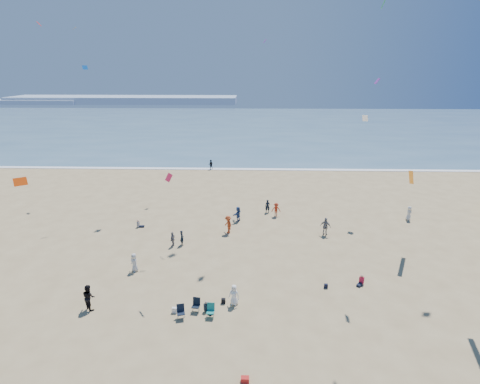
{
  "coord_description": "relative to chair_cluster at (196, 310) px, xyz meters",
  "views": [
    {
      "loc": [
        2.76,
        -16.31,
        16.31
      ],
      "look_at": [
        2.0,
        8.0,
        8.23
      ],
      "focal_mm": 28.0,
      "sensor_mm": 36.0,
      "label": 1
    }
  ],
  "objects": [
    {
      "name": "headland_near",
      "position": [
        -99.03,
        159.55,
        0.5
      ],
      "size": [
        40.0,
        14.0,
        2.0
      ],
      "primitive_type": "cube",
      "color": "#7A8EA8",
      "rests_on": "ground"
    },
    {
      "name": "seated_group",
      "position": [
        2.93,
        -1.23,
        -0.08
      ],
      "size": [
        21.85,
        29.58,
        0.84
      ],
      "color": "silver",
      "rests_on": "ground"
    },
    {
      "name": "cooler",
      "position": [
        3.5,
        -5.62,
        -0.35
      ],
      "size": [
        0.45,
        0.3,
        0.3
      ],
      "primitive_type": "cube",
      "color": "red",
      "rests_on": "ground"
    },
    {
      "name": "headland_far",
      "position": [
        -59.03,
        164.55,
        1.1
      ],
      "size": [
        110.0,
        20.0,
        3.2
      ],
      "primitive_type": "cube",
      "color": "#7A8EA8",
      "rests_on": "ground"
    },
    {
      "name": "navy_bag",
      "position": [
        9.64,
        3.78,
        -0.33
      ],
      "size": [
        0.28,
        0.18,
        0.34
      ],
      "primitive_type": "cube",
      "color": "black",
      "rests_on": "ground"
    },
    {
      "name": "standing_flyers",
      "position": [
        4.89,
        10.48,
        0.35
      ],
      "size": [
        29.99,
        50.85,
        1.89
      ],
      "color": "black",
      "rests_on": "ground"
    },
    {
      "name": "ocean",
      "position": [
        0.97,
        89.55,
        -0.47
      ],
      "size": [
        220.0,
        100.0,
        0.06
      ],
      "primitive_type": "cube",
      "color": "#476B84",
      "rests_on": "ground"
    },
    {
      "name": "black_backpack",
      "position": [
        1.79,
        1.54,
        -0.31
      ],
      "size": [
        0.3,
        0.22,
        0.38
      ],
      "primitive_type": "cube",
      "color": "black",
      "rests_on": "ground"
    },
    {
      "name": "white_tote",
      "position": [
        -1.55,
        0.33,
        -0.3
      ],
      "size": [
        0.35,
        0.2,
        0.4
      ],
      "primitive_type": "cube",
      "color": "white",
      "rests_on": "ground"
    },
    {
      "name": "kites_aloft",
      "position": [
        9.91,
        7.94,
        14.66
      ],
      "size": [
        40.13,
        41.13,
        27.51
      ],
      "color": "#E05D92",
      "rests_on": "ground"
    },
    {
      "name": "surf_line",
      "position": [
        0.97,
        39.55,
        -0.46
      ],
      "size": [
        220.0,
        1.2,
        0.08
      ],
      "primitive_type": "cube",
      "color": "white",
      "rests_on": "ground"
    },
    {
      "name": "chair_cluster",
      "position": [
        0.0,
        0.0,
        0.0
      ],
      "size": [
        2.68,
        1.51,
        1.0
      ],
      "color": "black",
      "rests_on": "ground"
    },
    {
      "name": "ground",
      "position": [
        0.97,
        -5.45,
        -0.5
      ],
      "size": [
        220.0,
        220.0,
        0.0
      ],
      "primitive_type": "plane",
      "color": "tan",
      "rests_on": "ground"
    }
  ]
}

